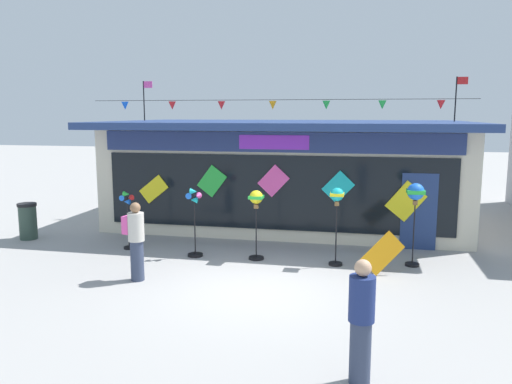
{
  "coord_description": "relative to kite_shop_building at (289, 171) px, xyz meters",
  "views": [
    {
      "loc": [
        2.0,
        -9.54,
        3.51
      ],
      "look_at": [
        -0.7,
        3.32,
        1.45
      ],
      "focal_mm": 35.3,
      "sensor_mm": 36.0,
      "label": 1
    }
  ],
  "objects": [
    {
      "name": "ground_plane",
      "position": [
        0.31,
        -6.7,
        -1.66
      ],
      "size": [
        80.0,
        80.0,
        0.0
      ],
      "primitive_type": "plane",
      "color": "#9E9B99"
    },
    {
      "name": "kite_shop_building",
      "position": [
        0.0,
        0.0,
        0.0
      ],
      "size": [
        10.98,
        6.87,
        4.6
      ],
      "color": "beige",
      "rests_on": "ground_plane"
    },
    {
      "name": "wind_spinner_far_left",
      "position": [
        -3.58,
        -4.43,
        -0.67
      ],
      "size": [
        0.35,
        0.28,
        1.54
      ],
      "color": "black",
      "rests_on": "ground_plane"
    },
    {
      "name": "wind_spinner_left",
      "position": [
        -1.66,
        -4.73,
        -0.67
      ],
      "size": [
        0.38,
        0.38,
        1.71
      ],
      "color": "black",
      "rests_on": "ground_plane"
    },
    {
      "name": "wind_spinner_center_left",
      "position": [
        -0.12,
        -4.66,
        -0.38
      ],
      "size": [
        0.37,
        0.37,
        1.7
      ],
      "color": "black",
      "rests_on": "ground_plane"
    },
    {
      "name": "wind_spinner_center_right",
      "position": [
        1.79,
        -4.75,
        -0.24
      ],
      "size": [
        0.32,
        0.32,
        1.83
      ],
      "color": "black",
      "rests_on": "ground_plane"
    },
    {
      "name": "wind_spinner_right",
      "position": [
        3.54,
        -4.43,
        -0.07
      ],
      "size": [
        0.39,
        0.39,
        1.94
      ],
      "color": "black",
      "rests_on": "ground_plane"
    },
    {
      "name": "person_near_camera",
      "position": [
        -2.29,
        -6.7,
        -0.77
      ],
      "size": [
        0.47,
        0.37,
        1.68
      ],
      "rotation": [
        0.0,
        0.0,
        1.32
      ],
      "color": "#333D56",
      "rests_on": "ground_plane"
    },
    {
      "name": "person_mid_plaza",
      "position": [
        2.37,
        -9.94,
        -0.8
      ],
      "size": [
        0.34,
        0.34,
        1.68
      ],
      "rotation": [
        0.0,
        0.0,
        3.02
      ],
      "color": "#333D56",
      "rests_on": "ground_plane"
    },
    {
      "name": "trash_bin",
      "position": [
        -6.83,
        -4.01,
        -1.14
      ],
      "size": [
        0.52,
        0.52,
        1.02
      ],
      "color": "#2D4238",
      "rests_on": "ground_plane"
    },
    {
      "name": "display_kite_on_ground",
      "position": [
        2.83,
        -5.23,
        -1.17
      ],
      "size": [
        0.97,
        0.32,
        0.97
      ],
      "primitive_type": "cube",
      "rotation": [
        -0.33,
        0.79,
        0.0
      ],
      "color": "orange",
      "rests_on": "ground_plane"
    }
  ]
}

